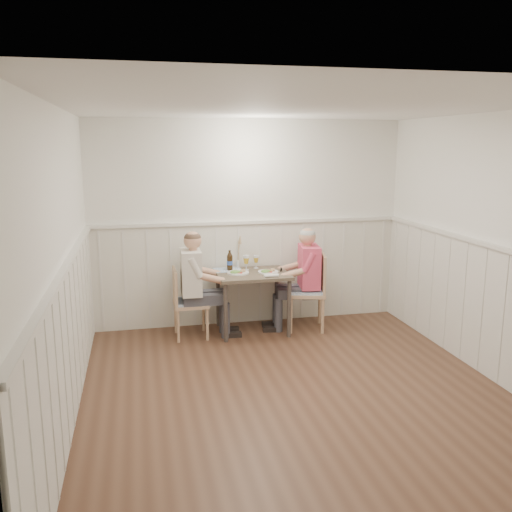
{
  "coord_description": "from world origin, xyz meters",
  "views": [
    {
      "loc": [
        -1.39,
        -4.46,
        2.29
      ],
      "look_at": [
        -0.04,
        1.64,
        1.0
      ],
      "focal_mm": 38.0,
      "sensor_mm": 36.0,
      "label": 1
    }
  ],
  "objects_px": {
    "man_in_pink": "(305,286)",
    "beer_bottle": "(230,262)",
    "diner_cream": "(195,293)",
    "chair_left": "(186,300)",
    "dining_table": "(252,281)",
    "chair_right": "(311,288)",
    "grass_vase": "(238,253)"
  },
  "relations": [
    {
      "from": "diner_cream",
      "to": "man_in_pink",
      "type": "bearing_deg",
      "value": 0.84
    },
    {
      "from": "dining_table",
      "to": "grass_vase",
      "type": "height_order",
      "value": "grass_vase"
    },
    {
      "from": "grass_vase",
      "to": "dining_table",
      "type": "bearing_deg",
      "value": -67.57
    },
    {
      "from": "chair_right",
      "to": "diner_cream",
      "type": "xyz_separation_m",
      "value": [
        -1.45,
        -0.0,
        0.03
      ]
    },
    {
      "from": "dining_table",
      "to": "chair_right",
      "type": "xyz_separation_m",
      "value": [
        0.74,
        -0.05,
        -0.12
      ]
    },
    {
      "from": "dining_table",
      "to": "chair_left",
      "type": "distance_m",
      "value": 0.84
    },
    {
      "from": "beer_bottle",
      "to": "chair_left",
      "type": "bearing_deg",
      "value": -159.79
    },
    {
      "from": "diner_cream",
      "to": "beer_bottle",
      "type": "distance_m",
      "value": 0.61
    },
    {
      "from": "chair_left",
      "to": "diner_cream",
      "type": "height_order",
      "value": "diner_cream"
    },
    {
      "from": "man_in_pink",
      "to": "beer_bottle",
      "type": "relative_size",
      "value": 5.07
    },
    {
      "from": "grass_vase",
      "to": "chair_left",
      "type": "bearing_deg",
      "value": -154.13
    },
    {
      "from": "chair_left",
      "to": "grass_vase",
      "type": "height_order",
      "value": "grass_vase"
    },
    {
      "from": "chair_left",
      "to": "beer_bottle",
      "type": "distance_m",
      "value": 0.73
    },
    {
      "from": "beer_bottle",
      "to": "man_in_pink",
      "type": "bearing_deg",
      "value": -12.95
    },
    {
      "from": "diner_cream",
      "to": "beer_bottle",
      "type": "bearing_deg",
      "value": 26.47
    },
    {
      "from": "dining_table",
      "to": "beer_bottle",
      "type": "height_order",
      "value": "beer_bottle"
    },
    {
      "from": "man_in_pink",
      "to": "diner_cream",
      "type": "relative_size",
      "value": 0.99
    },
    {
      "from": "chair_right",
      "to": "chair_left",
      "type": "height_order",
      "value": "chair_right"
    },
    {
      "from": "man_in_pink",
      "to": "beer_bottle",
      "type": "bearing_deg",
      "value": 167.05
    },
    {
      "from": "chair_right",
      "to": "beer_bottle",
      "type": "height_order",
      "value": "beer_bottle"
    },
    {
      "from": "dining_table",
      "to": "chair_right",
      "type": "distance_m",
      "value": 0.75
    },
    {
      "from": "grass_vase",
      "to": "man_in_pink",
      "type": "bearing_deg",
      "value": -22.98
    },
    {
      "from": "dining_table",
      "to": "man_in_pink",
      "type": "height_order",
      "value": "man_in_pink"
    },
    {
      "from": "man_in_pink",
      "to": "beer_bottle",
      "type": "xyz_separation_m",
      "value": [
        -0.92,
        0.21,
        0.32
      ]
    },
    {
      "from": "chair_right",
      "to": "beer_bottle",
      "type": "distance_m",
      "value": 1.07
    },
    {
      "from": "chair_right",
      "to": "grass_vase",
      "type": "distance_m",
      "value": 1.02
    },
    {
      "from": "chair_right",
      "to": "beer_bottle",
      "type": "relative_size",
      "value": 3.74
    },
    {
      "from": "chair_right",
      "to": "chair_left",
      "type": "bearing_deg",
      "value": 179.26
    },
    {
      "from": "beer_bottle",
      "to": "grass_vase",
      "type": "relative_size",
      "value": 0.59
    },
    {
      "from": "dining_table",
      "to": "grass_vase",
      "type": "bearing_deg",
      "value": 112.43
    },
    {
      "from": "chair_right",
      "to": "chair_left",
      "type": "relative_size",
      "value": 1.13
    },
    {
      "from": "man_in_pink",
      "to": "dining_table",
      "type": "bearing_deg",
      "value": 177.23
    }
  ]
}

